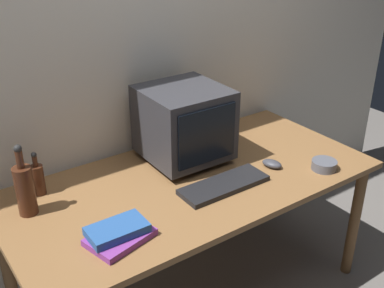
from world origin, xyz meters
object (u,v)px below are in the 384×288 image
(computer_mouse, at_px, (272,164))
(keyboard, at_px, (224,185))
(cd_spindle, at_px, (324,165))
(book_stack, at_px, (119,234))
(crt_monitor, at_px, (184,124))
(bottle_tall, at_px, (25,188))
(bottle_short, at_px, (38,178))

(computer_mouse, bearing_deg, keyboard, 164.67)
(keyboard, distance_m, cd_spindle, 0.52)
(computer_mouse, distance_m, book_stack, 0.87)
(computer_mouse, distance_m, cd_spindle, 0.25)
(crt_monitor, bearing_deg, computer_mouse, -46.58)
(cd_spindle, bearing_deg, crt_monitor, 135.83)
(crt_monitor, height_order, keyboard, crt_monitor)
(crt_monitor, relative_size, keyboard, 0.94)
(bottle_tall, bearing_deg, book_stack, -59.31)
(crt_monitor, bearing_deg, bottle_tall, -178.54)
(cd_spindle, bearing_deg, keyboard, 163.44)
(keyboard, bearing_deg, book_stack, -172.94)
(keyboard, height_order, bottle_tall, bottle_tall)
(bottle_short, distance_m, cd_spindle, 1.32)
(crt_monitor, xyz_separation_m, bottle_tall, (-0.79, -0.02, -0.08))
(crt_monitor, distance_m, book_stack, 0.71)
(crt_monitor, relative_size, bottle_tall, 1.26)
(computer_mouse, bearing_deg, bottle_tall, 147.33)
(book_stack, height_order, cd_spindle, book_stack)
(bottle_tall, bearing_deg, cd_spindle, -19.59)
(crt_monitor, bearing_deg, book_stack, -145.40)
(computer_mouse, bearing_deg, crt_monitor, 115.95)
(bottle_short, distance_m, book_stack, 0.51)
(computer_mouse, relative_size, bottle_short, 0.49)
(cd_spindle, bearing_deg, bottle_tall, 160.41)
(crt_monitor, distance_m, cd_spindle, 0.70)
(computer_mouse, xyz_separation_m, bottle_tall, (-1.09, 0.30, 0.10))
(bottle_tall, xyz_separation_m, book_stack, (0.22, -0.37, -0.09))
(bottle_tall, height_order, cd_spindle, bottle_tall)
(computer_mouse, height_order, cd_spindle, cd_spindle)
(computer_mouse, relative_size, cd_spindle, 0.83)
(crt_monitor, height_order, book_stack, crt_monitor)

